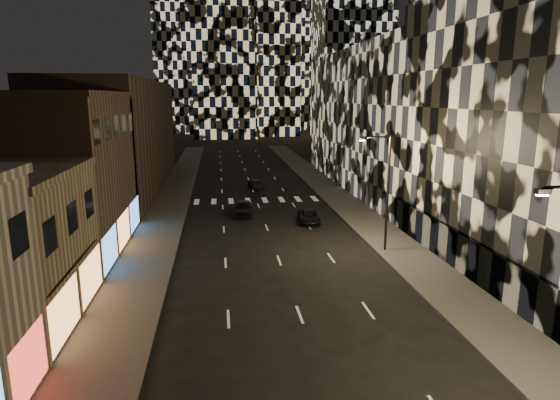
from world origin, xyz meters
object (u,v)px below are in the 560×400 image
object	(u,v)px
streetlight_far	(385,185)
car_dark_midlane	(243,208)
car_dark_rightlane	(309,217)
car_dark_oncoming	(256,184)

from	to	relation	value
streetlight_far	car_dark_midlane	size ratio (longest dim) A/B	1.99
car_dark_midlane	car_dark_rightlane	bearing A→B (deg)	-24.90
car_dark_oncoming	car_dark_midlane	bearing A→B (deg)	76.27
car_dark_oncoming	car_dark_rightlane	bearing A→B (deg)	97.69
streetlight_far	car_dark_rightlane	world-z (taller)	streetlight_far
car_dark_oncoming	car_dark_rightlane	distance (m)	18.53
streetlight_far	car_dark_oncoming	xyz separation A→B (m)	(-7.85, 27.40, -4.75)
car_dark_oncoming	streetlight_far	bearing A→B (deg)	101.90
car_dark_midlane	car_dark_rightlane	world-z (taller)	car_dark_midlane
car_dark_oncoming	car_dark_rightlane	world-z (taller)	car_dark_oncoming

